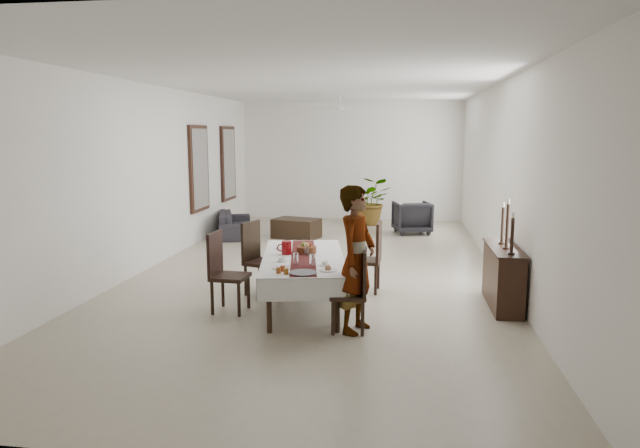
# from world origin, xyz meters

# --- Properties ---
(floor) EXTENTS (6.00, 12.00, 0.00)m
(floor) POSITION_xyz_m (0.00, 0.00, 0.00)
(floor) COLOR #B8AD92
(floor) RESTS_ON ground
(ceiling) EXTENTS (6.00, 12.00, 0.02)m
(ceiling) POSITION_xyz_m (0.00, 0.00, 3.20)
(ceiling) COLOR white
(ceiling) RESTS_ON wall_back
(wall_back) EXTENTS (6.00, 0.02, 3.20)m
(wall_back) POSITION_xyz_m (0.00, 6.00, 1.60)
(wall_back) COLOR white
(wall_back) RESTS_ON floor
(wall_front) EXTENTS (6.00, 0.02, 3.20)m
(wall_front) POSITION_xyz_m (0.00, -6.00, 1.60)
(wall_front) COLOR white
(wall_front) RESTS_ON floor
(wall_left) EXTENTS (0.02, 12.00, 3.20)m
(wall_left) POSITION_xyz_m (-3.00, 0.00, 1.60)
(wall_left) COLOR white
(wall_left) RESTS_ON floor
(wall_right) EXTENTS (0.02, 12.00, 3.20)m
(wall_right) POSITION_xyz_m (3.00, 0.00, 1.60)
(wall_right) COLOR white
(wall_right) RESTS_ON floor
(dining_table_top) EXTENTS (1.28, 2.33, 0.05)m
(dining_table_top) POSITION_xyz_m (0.08, -2.17, 0.67)
(dining_table_top) COLOR black
(dining_table_top) RESTS_ON table_leg_fl
(table_leg_fl) EXTENTS (0.07, 0.07, 0.64)m
(table_leg_fl) POSITION_xyz_m (-0.14, -3.27, 0.32)
(table_leg_fl) COLOR black
(table_leg_fl) RESTS_ON floor
(table_leg_fr) EXTENTS (0.07, 0.07, 0.64)m
(table_leg_fr) POSITION_xyz_m (0.66, -3.14, 0.32)
(table_leg_fr) COLOR black
(table_leg_fr) RESTS_ON floor
(table_leg_bl) EXTENTS (0.07, 0.07, 0.64)m
(table_leg_bl) POSITION_xyz_m (-0.50, -1.21, 0.32)
(table_leg_bl) COLOR black
(table_leg_bl) RESTS_ON floor
(table_leg_br) EXTENTS (0.07, 0.07, 0.64)m
(table_leg_br) POSITION_xyz_m (0.30, -1.07, 0.32)
(table_leg_br) COLOR black
(table_leg_br) RESTS_ON floor
(tablecloth_top) EXTENTS (1.47, 2.52, 0.01)m
(tablecloth_top) POSITION_xyz_m (0.08, -2.17, 0.69)
(tablecloth_top) COLOR white
(tablecloth_top) RESTS_ON dining_table_top
(tablecloth_drape_left) EXTENTS (0.41, 2.34, 0.28)m
(tablecloth_drape_left) POSITION_xyz_m (-0.45, -2.26, 0.56)
(tablecloth_drape_left) COLOR white
(tablecloth_drape_left) RESTS_ON dining_table_top
(tablecloth_drape_right) EXTENTS (0.41, 2.34, 0.28)m
(tablecloth_drape_right) POSITION_xyz_m (0.61, -2.08, 0.56)
(tablecloth_drape_right) COLOR white
(tablecloth_drape_right) RESTS_ON dining_table_top
(tablecloth_drape_near) EXTENTS (1.07, 0.19, 0.28)m
(tablecloth_drape_near) POSITION_xyz_m (0.28, -3.34, 0.56)
(tablecloth_drape_near) COLOR white
(tablecloth_drape_near) RESTS_ON dining_table_top
(tablecloth_drape_far) EXTENTS (1.07, 0.19, 0.28)m
(tablecloth_drape_far) POSITION_xyz_m (-0.12, -1.01, 0.56)
(tablecloth_drape_far) COLOR white
(tablecloth_drape_far) RESTS_ON dining_table_top
(table_runner) EXTENTS (0.71, 2.32, 0.00)m
(table_runner) POSITION_xyz_m (0.08, -2.17, 0.70)
(table_runner) COLOR maroon
(table_runner) RESTS_ON tablecloth_top
(red_pitcher) EXTENTS (0.16, 0.16, 0.18)m
(red_pitcher) POSITION_xyz_m (-0.17, -2.08, 0.79)
(red_pitcher) COLOR maroon
(red_pitcher) RESTS_ON tablecloth_top
(pitcher_handle) EXTENTS (0.11, 0.04, 0.11)m
(pitcher_handle) POSITION_xyz_m (-0.25, -2.09, 0.79)
(pitcher_handle) COLOR maroon
(pitcher_handle) RESTS_ON red_pitcher
(wine_glass_near) EXTENTS (0.06, 0.06, 0.16)m
(wine_glass_near) POSITION_xyz_m (0.29, -2.74, 0.78)
(wine_glass_near) COLOR white
(wine_glass_near) RESTS_ON tablecloth_top
(wine_glass_mid) EXTENTS (0.06, 0.06, 0.16)m
(wine_glass_mid) POSITION_xyz_m (0.07, -2.69, 0.78)
(wine_glass_mid) COLOR white
(wine_glass_mid) RESTS_ON tablecloth_top
(wine_glass_far) EXTENTS (0.06, 0.06, 0.16)m
(wine_glass_far) POSITION_xyz_m (0.12, -2.12, 0.78)
(wine_glass_far) COLOR silver
(wine_glass_far) RESTS_ON tablecloth_top
(teacup_right) EXTENTS (0.08, 0.08, 0.06)m
(teacup_right) POSITION_xyz_m (0.44, -2.67, 0.73)
(teacup_right) COLOR white
(teacup_right) RESTS_ON saucer_right
(saucer_right) EXTENTS (0.14, 0.14, 0.01)m
(saucer_right) POSITION_xyz_m (0.44, -2.67, 0.70)
(saucer_right) COLOR white
(saucer_right) RESTS_ON tablecloth_top
(teacup_left) EXTENTS (0.08, 0.08, 0.06)m
(teacup_left) POSITION_xyz_m (-0.14, -2.54, 0.73)
(teacup_left) COLOR white
(teacup_left) RESTS_ON saucer_left
(saucer_left) EXTENTS (0.14, 0.14, 0.01)m
(saucer_left) POSITION_xyz_m (-0.14, -2.54, 0.70)
(saucer_left) COLOR white
(saucer_left) RESTS_ON tablecloth_top
(plate_near_right) EXTENTS (0.22, 0.22, 0.01)m
(plate_near_right) POSITION_xyz_m (0.52, -2.94, 0.71)
(plate_near_right) COLOR white
(plate_near_right) RESTS_ON tablecloth_top
(bread_near_right) EXTENTS (0.08, 0.08, 0.08)m
(bread_near_right) POSITION_xyz_m (0.52, -2.94, 0.73)
(bread_near_right) COLOR tan
(bread_near_right) RESTS_ON plate_near_right
(plate_near_left) EXTENTS (0.22, 0.22, 0.01)m
(plate_near_left) POSITION_xyz_m (-0.08, -2.90, 0.71)
(plate_near_left) COLOR silver
(plate_near_left) RESTS_ON tablecloth_top
(plate_far_left) EXTENTS (0.22, 0.22, 0.01)m
(plate_far_left) POSITION_xyz_m (-0.30, -1.73, 0.71)
(plate_far_left) COLOR silver
(plate_far_left) RESTS_ON tablecloth_top
(serving_tray) EXTENTS (0.33, 0.33, 0.02)m
(serving_tray) POSITION_xyz_m (0.24, -3.12, 0.71)
(serving_tray) COLOR #403F44
(serving_tray) RESTS_ON tablecloth_top
(jam_jar_a) EXTENTS (0.06, 0.06, 0.07)m
(jam_jar_a) POSITION_xyz_m (0.05, -3.19, 0.73)
(jam_jar_a) COLOR brown
(jam_jar_a) RESTS_ON tablecloth_top
(jam_jar_b) EXTENTS (0.06, 0.06, 0.07)m
(jam_jar_b) POSITION_xyz_m (-0.05, -3.15, 0.73)
(jam_jar_b) COLOR #8E4314
(jam_jar_b) RESTS_ON tablecloth_top
(jam_jar_c) EXTENTS (0.06, 0.06, 0.07)m
(jam_jar_c) POSITION_xyz_m (-0.02, -3.05, 0.73)
(jam_jar_c) COLOR #873713
(jam_jar_c) RESTS_ON tablecloth_top
(fruit_basket) EXTENTS (0.28, 0.28, 0.09)m
(fruit_basket) POSITION_xyz_m (0.08, -1.94, 0.75)
(fruit_basket) COLOR brown
(fruit_basket) RESTS_ON tablecloth_top
(fruit_red) EXTENTS (0.08, 0.08, 0.08)m
(fruit_red) POSITION_xyz_m (0.11, -1.92, 0.81)
(fruit_red) COLOR maroon
(fruit_red) RESTS_ON fruit_basket
(fruit_green) EXTENTS (0.07, 0.07, 0.07)m
(fruit_green) POSITION_xyz_m (0.04, -1.92, 0.81)
(fruit_green) COLOR #5B8929
(fruit_green) RESTS_ON fruit_basket
(fruit_yellow) EXTENTS (0.08, 0.08, 0.08)m
(fruit_yellow) POSITION_xyz_m (0.09, -1.98, 0.81)
(fruit_yellow) COLOR gold
(fruit_yellow) RESTS_ON fruit_basket
(chair_right_near_seat) EXTENTS (0.45, 0.45, 0.05)m
(chair_right_near_seat) POSITION_xyz_m (0.78, -3.08, 0.44)
(chair_right_near_seat) COLOR black
(chair_right_near_seat) RESTS_ON chair_right_near_leg_fl
(chair_right_near_leg_fl) EXTENTS (0.04, 0.04, 0.42)m
(chair_right_near_leg_fl) POSITION_xyz_m (0.96, -3.24, 0.21)
(chair_right_near_leg_fl) COLOR black
(chair_right_near_leg_fl) RESTS_ON floor
(chair_right_near_leg_fr) EXTENTS (0.04, 0.04, 0.42)m
(chair_right_near_leg_fr) POSITION_xyz_m (0.94, -2.89, 0.21)
(chair_right_near_leg_fr) COLOR black
(chair_right_near_leg_fr) RESTS_ON floor
(chair_right_near_leg_bl) EXTENTS (0.04, 0.04, 0.42)m
(chair_right_near_leg_bl) POSITION_xyz_m (0.62, -3.26, 0.21)
(chair_right_near_leg_bl) COLOR black
(chair_right_near_leg_bl) RESTS_ON floor
(chair_right_near_leg_br) EXTENTS (0.04, 0.04, 0.42)m
(chair_right_near_leg_br) POSITION_xyz_m (0.60, -2.91, 0.21)
(chair_right_near_leg_br) COLOR black
(chair_right_near_leg_br) RESTS_ON floor
(chair_right_near_back) EXTENTS (0.06, 0.43, 0.54)m
(chair_right_near_back) POSITION_xyz_m (0.97, -3.07, 0.73)
(chair_right_near_back) COLOR black
(chair_right_near_back) RESTS_ON chair_right_near_seat
(chair_right_far_seat) EXTENTS (0.48, 0.48, 0.05)m
(chair_right_far_seat) POSITION_xyz_m (0.86, -1.30, 0.47)
(chair_right_far_seat) COLOR black
(chair_right_far_seat) RESTS_ON chair_right_far_leg_fl
(chair_right_far_leg_fl) EXTENTS (0.05, 0.05, 0.44)m
(chair_right_far_leg_fl) POSITION_xyz_m (1.03, -1.49, 0.22)
(chair_right_far_leg_fl) COLOR black
(chair_right_far_leg_fl) RESTS_ON floor
(chair_right_far_leg_fr) EXTENTS (0.05, 0.05, 0.44)m
(chair_right_far_leg_fr) POSITION_xyz_m (1.06, -1.13, 0.22)
(chair_right_far_leg_fr) COLOR black
(chair_right_far_leg_fr) RESTS_ON floor
(chair_right_far_leg_bl) EXTENTS (0.05, 0.05, 0.44)m
(chair_right_far_leg_bl) POSITION_xyz_m (0.67, -1.47, 0.22)
(chair_right_far_leg_bl) COLOR black
(chair_right_far_leg_bl) RESTS_ON floor
(chair_right_far_leg_br) EXTENTS (0.05, 0.05, 0.44)m
(chair_right_far_leg_br) POSITION_xyz_m (0.69, -1.11, 0.22)
(chair_right_far_leg_br) COLOR black
(chair_right_far_leg_br) RESTS_ON floor
(chair_right_far_back) EXTENTS (0.07, 0.45, 0.57)m
(chair_right_far_back) POSITION_xyz_m (1.07, -1.31, 0.77)
(chair_right_far_back) COLOR black
(chair_right_far_back) RESTS_ON chair_right_far_seat
(chair_left_near_seat) EXTENTS (0.48, 0.48, 0.05)m
(chair_left_near_seat) POSITION_xyz_m (-0.84, -2.54, 0.47)
(chair_left_near_seat) COLOR black
(chair_left_near_seat) RESTS_ON chair_left_near_leg_fl
(chair_left_near_leg_fl) EXTENTS (0.05, 0.05, 0.45)m
(chair_left_near_leg_fl) POSITION_xyz_m (-1.01, -2.34, 0.22)
(chair_left_near_leg_fl) COLOR black
(chair_left_near_leg_fl) RESTS_ON floor
(chair_left_near_leg_fr) EXTENTS (0.05, 0.05, 0.45)m
(chair_left_near_leg_fr) POSITION_xyz_m (-1.04, -2.71, 0.22)
(chair_left_near_leg_fr) COLOR black
(chair_left_near_leg_fr) RESTS_ON floor
(chair_left_near_leg_bl) EXTENTS (0.05, 0.05, 0.45)m
(chair_left_near_leg_bl) POSITION_xyz_m (-0.64, -2.37, 0.22)
(chair_left_near_leg_bl) COLOR black
(chair_left_near_leg_bl) RESTS_ON floor
(chair_left_near_leg_br) EXTENTS (0.05, 0.05, 0.45)m
(chair_left_near_leg_br) POSITION_xyz_m (-0.67, -2.74, 0.22)
(chair_left_near_leg_br) COLOR black
(chair_left_near_leg_br) RESTS_ON floor
(chair_left_near_back) EXTENTS (0.07, 0.45, 0.57)m
(chair_left_near_back) POSITION_xyz_m (-1.05, -2.53, 0.78)
(chair_left_near_back) COLOR black
(chair_left_near_back) RESTS_ON chair_left_near_seat
(chair_left_far_seat) EXTENTS (0.58, 0.58, 0.05)m
(chair_left_far_seat) POSITION_xyz_m (-0.61, -1.66, 0.47)
(chair_left_far_seat) COLOR black
(chair_left_far_seat) RESTS_ON chair_left_far_leg_fl
(chair_left_far_leg_fl) EXTENTS (0.06, 0.06, 0.45)m
(chair_left_far_leg_fl) POSITION_xyz_m (-0.73, -1.43, 0.22)
(chair_left_far_leg_fl) COLOR black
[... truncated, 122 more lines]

